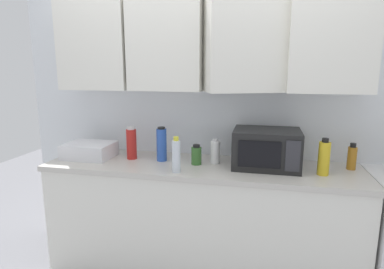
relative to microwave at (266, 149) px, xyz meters
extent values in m
cube|color=white|center=(-0.48, 0.28, 0.26)|extent=(3.25, 0.06, 2.60)
cube|color=white|center=(-1.36, 0.10, 0.79)|extent=(0.56, 0.33, 0.75)
cube|color=white|center=(-0.77, 0.10, 0.79)|extent=(0.56, 0.33, 0.75)
cube|color=white|center=(-0.19, 0.06, 0.79)|extent=(0.65, 0.52, 0.75)
cube|color=white|center=(0.40, 0.10, 0.79)|extent=(0.56, 0.33, 0.75)
cube|color=white|center=(-0.48, -0.05, -0.61)|extent=(2.35, 0.60, 0.86)
cube|color=beige|center=(-0.48, -0.05, -0.16)|extent=(2.38, 0.63, 0.04)
cube|color=black|center=(0.00, 0.00, 0.00)|extent=(0.48, 0.36, 0.28)
cube|color=black|center=(-0.05, -0.18, 0.00)|extent=(0.29, 0.01, 0.18)
cube|color=#2D2D33|center=(0.17, -0.18, 0.00)|extent=(0.10, 0.01, 0.21)
cube|color=silver|center=(-1.41, -0.05, -0.08)|extent=(0.38, 0.30, 0.12)
cylinder|color=white|center=(-0.38, 0.01, -0.05)|extent=(0.07, 0.07, 0.17)
cylinder|color=silver|center=(-0.38, 0.01, 0.04)|extent=(0.04, 0.04, 0.02)
cylinder|color=silver|center=(-0.62, -0.27, -0.03)|extent=(0.06, 0.06, 0.23)
cylinder|color=yellow|center=(-0.62, -0.27, 0.10)|extent=(0.04, 0.04, 0.03)
cylinder|color=red|center=(-1.06, -0.01, -0.02)|extent=(0.08, 0.08, 0.24)
cylinder|color=silver|center=(-1.06, -0.01, 0.11)|extent=(0.06, 0.06, 0.02)
cylinder|color=#386B2D|center=(-0.52, -0.05, -0.07)|extent=(0.08, 0.08, 0.13)
cylinder|color=black|center=(-0.52, -0.05, 0.00)|extent=(0.05, 0.05, 0.02)
cylinder|color=#AD701E|center=(0.60, 0.07, -0.06)|extent=(0.06, 0.06, 0.16)
cylinder|color=black|center=(0.60, 0.07, 0.04)|extent=(0.04, 0.04, 0.03)
cylinder|color=#2D56B7|center=(-0.81, -0.01, -0.01)|extent=(0.08, 0.08, 0.26)
cylinder|color=black|center=(-0.81, -0.01, 0.12)|extent=(0.06, 0.06, 0.02)
cylinder|color=gold|center=(0.38, -0.10, -0.03)|extent=(0.08, 0.08, 0.23)
cylinder|color=black|center=(0.38, -0.10, 0.10)|extent=(0.04, 0.04, 0.03)
camera|label=1|loc=(-0.03, -2.37, 0.58)|focal=30.16mm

